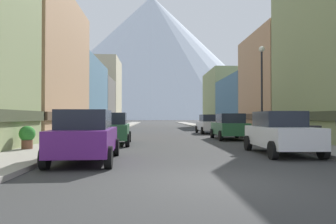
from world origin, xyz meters
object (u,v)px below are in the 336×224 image
Objects in this scene: car_left_1 at (112,128)px; pedestrian_2 at (100,124)px; car_right_1 at (230,126)px; streetlamp_right at (262,78)px; car_right_2 at (209,124)px; trash_bin_right at (315,136)px; pedestrian_1 at (264,127)px; car_left_0 at (86,136)px; potted_plant_0 at (27,136)px; potted_plant_1 at (81,129)px; car_right_0 at (280,133)px; pedestrian_0 at (289,128)px.

pedestrian_2 is (-2.45, 11.20, -0.03)m from car_left_1.
streetlamp_right is at bearing -54.01° from car_right_1.
car_right_2 is 15.13m from trash_bin_right.
car_right_2 is at bearing 107.16° from pedestrian_1.
pedestrian_1 reaches higher than trash_bin_right.
car_left_0 is at bearing -158.39° from trash_bin_right.
car_right_1 is at bearing 125.99° from streetlamp_right.
streetlamp_right reaches higher than pedestrian_2.
car_left_1 is 4.45× the size of potted_plant_0.
car_left_1 is 1.01× the size of car_right_1.
potted_plant_0 is 1.10× the size of potted_plant_1.
car_left_1 reaches higher than potted_plant_0.
car_left_0 is at bearing -132.41° from pedestrian_1.
potted_plant_1 is 13.57m from pedestrian_1.
car_right_2 is at bearing 3.76° from pedestrian_2.
car_right_2 is at bearing 55.54° from potted_plant_0.
pedestrian_2 is (-12.60, 14.25, 0.23)m from trash_bin_right.
trash_bin_right is 6.99m from pedestrian_1.
potted_plant_1 is at bearing 132.02° from car_right_0.
car_right_1 is at bearing -36.42° from pedestrian_2.
streetlamp_right is at bearing 43.63° from car_left_0.
car_left_0 is 4.89× the size of potted_plant_1.
car_right_2 is (0.00, 8.08, 0.00)m from car_right_1.
pedestrian_1 is (-0.10, 6.98, 0.23)m from trash_bin_right.
trash_bin_right is 2.84m from pedestrian_0.
pedestrian_1 is (2.45, -7.93, -0.03)m from car_right_2.
car_right_2 is 2.83× the size of pedestrian_1.
pedestrian_0 is 16.94m from pedestrian_2.
pedestrian_0 is (13.25, 3.65, 0.22)m from potted_plant_0.
car_left_0 is at bearing -136.37° from streetlamp_right.
car_right_2 is 10.78m from streetlamp_right.
pedestrian_1 is (2.45, 0.14, -0.03)m from car_right_1.
pedestrian_1 is (2.45, 9.06, -0.03)m from car_right_0.
car_right_1 is 4.40× the size of potted_plant_0.
car_right_0 is 19.18m from pedestrian_2.
pedestrian_2 is 15.35m from streetlamp_right.
car_right_0 is 16.99m from car_right_2.
car_left_1 is 11.47m from pedestrian_2.
trash_bin_right is at bearing -77.99° from streetlamp_right.
pedestrian_0 is 1.08× the size of pedestrian_2.
potted_plant_0 is (-10.80, -15.74, -0.18)m from car_right_2.
streetlamp_right reaches higher than car_right_0.
streetlamp_right is at bearing -81.38° from car_right_2.
pedestrian_0 is 1.09× the size of pedestrian_1.
car_right_0 is 1.00× the size of car_right_1.
car_right_1 reaches higher than pedestrian_1.
potted_plant_1 is at bearing -99.79° from pedestrian_2.
car_right_2 reaches higher than trash_bin_right.
car_left_0 is 1.01× the size of car_right_0.
streetlamp_right is (-1.00, 4.70, 3.34)m from trash_bin_right.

